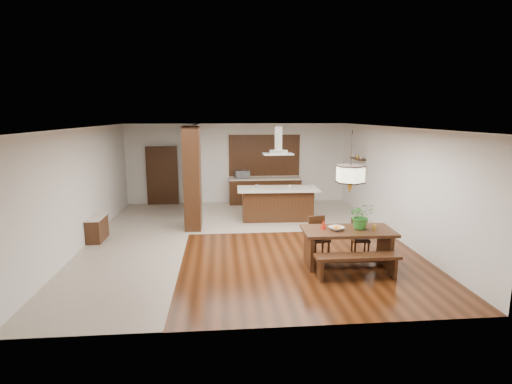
{
  "coord_description": "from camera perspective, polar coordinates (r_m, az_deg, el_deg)",
  "views": [
    {
      "loc": [
        -0.59,
        -10.06,
        3.21
      ],
      "look_at": [
        0.3,
        0.0,
        1.25
      ],
      "focal_mm": 28.0,
      "sensor_mm": 36.0,
      "label": 1
    }
  ],
  "objects": [
    {
      "name": "room_shell",
      "position": [
        10.15,
        -1.69,
        4.48
      ],
      "size": [
        9.0,
        9.04,
        2.92
      ],
      "color": "#321609",
      "rests_on": "ground"
    },
    {
      "name": "tile_hallway",
      "position": [
        10.78,
        -16.49,
        -6.78
      ],
      "size": [
        2.5,
        9.0,
        0.01
      ],
      "primitive_type": "cube",
      "color": "#B7A998",
      "rests_on": "ground"
    },
    {
      "name": "tile_kitchen",
      "position": [
        13.1,
        3.18,
        -3.2
      ],
      "size": [
        5.5,
        4.0,
        0.01
      ],
      "primitive_type": "cube",
      "color": "#B7A998",
      "rests_on": "ground"
    },
    {
      "name": "soffit_band",
      "position": [
        10.09,
        -1.72,
        9.13
      ],
      "size": [
        8.0,
        9.0,
        0.02
      ],
      "primitive_type": "cube",
      "color": "#3B220E",
      "rests_on": "room_shell"
    },
    {
      "name": "partition_pier",
      "position": [
        11.43,
        -9.06,
        1.98
      ],
      "size": [
        0.45,
        1.0,
        2.9
      ],
      "primitive_type": "cube",
      "color": "black",
      "rests_on": "ground"
    },
    {
      "name": "partition_stub",
      "position": [
        13.5,
        -8.47,
        3.37
      ],
      "size": [
        0.18,
        2.4,
        2.9
      ],
      "primitive_type": "cube",
      "color": "silver",
      "rests_on": "ground"
    },
    {
      "name": "hallway_console",
      "position": [
        11.14,
        -21.74,
        -4.89
      ],
      "size": [
        0.37,
        0.88,
        0.63
      ],
      "primitive_type": "cube",
      "color": "black",
      "rests_on": "ground"
    },
    {
      "name": "hallway_doorway",
      "position": [
        14.78,
        -13.22,
        2.28
      ],
      "size": [
        1.1,
        0.2,
        2.1
      ],
      "primitive_type": "cube",
      "color": "black",
      "rests_on": "ground"
    },
    {
      "name": "rear_counter",
      "position": [
        14.61,
        1.28,
        0.19
      ],
      "size": [
        2.6,
        0.62,
        0.95
      ],
      "color": "black",
      "rests_on": "ground"
    },
    {
      "name": "kitchen_window",
      "position": [
        14.68,
        1.19,
        5.27
      ],
      "size": [
        2.6,
        0.08,
        1.5
      ],
      "primitive_type": "cube",
      "color": "brown",
      "rests_on": "room_shell"
    },
    {
      "name": "shelf_lower",
      "position": [
        13.55,
        14.23,
        2.96
      ],
      "size": [
        0.26,
        0.9,
        0.04
      ],
      "primitive_type": "cube",
      "color": "black",
      "rests_on": "room_shell"
    },
    {
      "name": "shelf_upper",
      "position": [
        13.5,
        14.31,
        4.64
      ],
      "size": [
        0.26,
        0.9,
        0.04
      ],
      "primitive_type": "cube",
      "color": "black",
      "rests_on": "room_shell"
    },
    {
      "name": "dining_table",
      "position": [
        8.84,
        12.95,
        -6.55
      ],
      "size": [
        1.95,
        1.01,
        0.8
      ],
      "rotation": [
        0.0,
        0.0,
        -0.03
      ],
      "color": "black",
      "rests_on": "ground"
    },
    {
      "name": "dining_bench",
      "position": [
        8.33,
        14.21,
        -10.27
      ],
      "size": [
        1.7,
        0.38,
        0.48
      ],
      "primitive_type": null,
      "rotation": [
        0.0,
        0.0,
        0.0
      ],
      "color": "black",
      "rests_on": "ground"
    },
    {
      "name": "dining_chair_left",
      "position": [
        9.3,
        9.03,
        -6.38
      ],
      "size": [
        0.47,
        0.47,
        0.91
      ],
      "primitive_type": null,
      "rotation": [
        0.0,
        0.0,
        0.17
      ],
      "color": "black",
      "rests_on": "ground"
    },
    {
      "name": "dining_chair_right",
      "position": [
        9.56,
        14.7,
        -6.3
      ],
      "size": [
        0.41,
        0.41,
        0.86
      ],
      "primitive_type": null,
      "rotation": [
        0.0,
        0.0,
        -0.08
      ],
      "color": "black",
      "rests_on": "ground"
    },
    {
      "name": "pendant_lantern",
      "position": [
        8.5,
        13.43,
        4.16
      ],
      "size": [
        0.64,
        0.64,
        1.31
      ],
      "primitive_type": null,
      "color": "beige",
      "rests_on": "room_shell"
    },
    {
      "name": "foliage_plant",
      "position": [
        8.82,
        14.77,
        -3.31
      ],
      "size": [
        0.53,
        0.47,
        0.57
      ],
      "primitive_type": "imported",
      "rotation": [
        0.0,
        0.0,
        0.05
      ],
      "color": "#2D7828",
      "rests_on": "dining_table"
    },
    {
      "name": "fruit_bowl",
      "position": [
        8.67,
        11.42,
        -5.12
      ],
      "size": [
        0.4,
        0.4,
        0.07
      ],
      "primitive_type": "imported",
      "rotation": [
        0.0,
        0.0,
        0.41
      ],
      "color": "beige",
      "rests_on": "dining_table"
    },
    {
      "name": "napkin_cone",
      "position": [
        8.69,
        9.62,
        -4.57
      ],
      "size": [
        0.16,
        0.16,
        0.2
      ],
      "primitive_type": "cone",
      "rotation": [
        0.0,
        0.0,
        0.35
      ],
      "color": "#A61B0B",
      "rests_on": "dining_table"
    },
    {
      "name": "gold_ornament",
      "position": [
        8.87,
        16.56,
        -4.88
      ],
      "size": [
        0.1,
        0.1,
        0.11
      ],
      "primitive_type": "cylinder",
      "rotation": [
        0.0,
        0.0,
        0.34
      ],
      "color": "gold",
      "rests_on": "dining_table"
    },
    {
      "name": "kitchen_island",
      "position": [
        12.33,
        3.07,
        -1.64
      ],
      "size": [
        2.49,
        1.15,
        1.01
      ],
      "rotation": [
        0.0,
        0.0,
        -0.03
      ],
      "color": "black",
      "rests_on": "ground"
    },
    {
      "name": "range_hood",
      "position": [
        12.06,
        3.16,
        7.42
      ],
      "size": [
        0.9,
        0.55,
        0.87
      ],
      "primitive_type": null,
      "color": "silver",
      "rests_on": "room_shell"
    },
    {
      "name": "island_cup",
      "position": [
        12.2,
        4.85,
        0.78
      ],
      "size": [
        0.13,
        0.13,
        0.09
      ],
      "primitive_type": "imported",
      "rotation": [
        0.0,
        0.0,
        0.22
      ],
      "color": "silver",
      "rests_on": "kitchen_island"
    },
    {
      "name": "microwave",
      "position": [
        14.44,
        -1.99,
        2.52
      ],
      "size": [
        0.57,
        0.46,
        0.27
      ],
      "primitive_type": "imported",
      "rotation": [
        0.0,
        0.0,
        0.27
      ],
      "color": "#AEB1B5",
      "rests_on": "rear_counter"
    }
  ]
}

